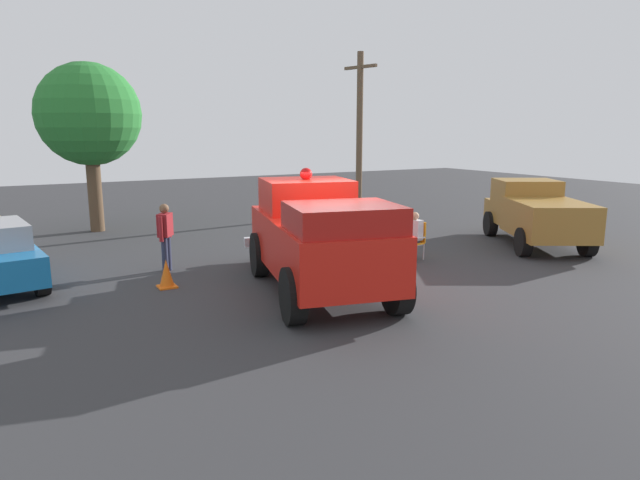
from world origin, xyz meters
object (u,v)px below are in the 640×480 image
lawn_chair_near_truck (415,238)px  spectator_standing (165,233)px  parked_pickup (535,212)px  spectator_seated (412,234)px  oak_tree_left (89,115)px  traffic_cone (166,274)px  vintage_fire_truck (317,236)px  utility_pole (360,131)px

lawn_chair_near_truck → spectator_standing: spectator_standing is taller
lawn_chair_near_truck → parked_pickup: bearing=-2.9°
spectator_seated → oak_tree_left: (-6.75, 8.78, 3.21)m
traffic_cone → oak_tree_left: bearing=92.3°
spectator_seated → spectator_standing: (-6.05, 1.96, 0.27)m
spectator_seated → spectator_standing: size_ratio=0.77×
vintage_fire_truck → parked_pickup: (8.11, 1.06, -0.21)m
lawn_chair_near_truck → vintage_fire_truck: bearing=-161.1°
spectator_standing → utility_pole: 11.56m
oak_tree_left → traffic_cone: size_ratio=8.90×
parked_pickup → traffic_cone: parked_pickup is taller
vintage_fire_truck → traffic_cone: bearing=147.9°
oak_tree_left → utility_pole: utility_pole is taller
lawn_chair_near_truck → oak_tree_left: (-6.88, 8.75, 3.32)m
parked_pickup → traffic_cone: size_ratio=7.97×
spectator_standing → utility_pole: bearing=32.2°
spectator_seated → oak_tree_left: bearing=127.6°
spectator_seated → vintage_fire_truck: bearing=-160.8°
vintage_fire_truck → utility_pole: 11.87m
lawn_chair_near_truck → spectator_seated: bearing=-170.5°
vintage_fire_truck → spectator_standing: bearing=127.3°
traffic_cone → spectator_standing: bearing=75.8°
traffic_cone → spectator_seated: bearing=-4.6°
lawn_chair_near_truck → oak_tree_left: bearing=128.2°
lawn_chair_near_truck → spectator_standing: size_ratio=0.61×
lawn_chair_near_truck → traffic_cone: 6.57m
lawn_chair_near_truck → spectator_standing: (-6.18, 1.94, 0.37)m
lawn_chair_near_truck → utility_pole: size_ratio=0.16×
vintage_fire_truck → lawn_chair_near_truck: 3.99m
utility_pole → oak_tree_left: bearing=175.6°
parked_pickup → traffic_cone: (-10.93, 0.71, -0.68)m
spectator_seated → spectator_standing: 6.37m
vintage_fire_truck → utility_pole: (7.10, 9.25, 2.21)m
parked_pickup → oak_tree_left: bearing=141.5°
parked_pickup → utility_pole: (-1.01, 8.19, 2.42)m
parked_pickup → spectator_standing: size_ratio=3.02×
traffic_cone → vintage_fire_truck: bearing=-32.1°
oak_tree_left → vintage_fire_truck: bearing=-72.5°
spectator_standing → utility_pole: (9.55, 6.03, 2.44)m
traffic_cone → parked_pickup: bearing=-3.7°
parked_pickup → spectator_standing: bearing=168.4°
vintage_fire_truck → spectator_seated: 3.84m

